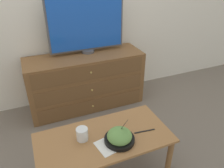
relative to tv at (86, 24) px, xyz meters
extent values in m
plane|color=#70665B|center=(-0.07, 0.16, -0.99)|extent=(12.00, 12.00, 0.00)
cube|color=brown|center=(-0.07, -0.09, -0.66)|extent=(1.36, 0.44, 0.66)
cube|color=brown|center=(-0.07, -0.32, -0.88)|extent=(1.25, 0.01, 0.18)
sphere|color=tan|center=(-0.07, -0.32, -0.88)|extent=(0.02, 0.02, 0.02)
cube|color=brown|center=(-0.07, -0.32, -0.66)|extent=(1.25, 0.01, 0.18)
sphere|color=tan|center=(-0.07, -0.32, -0.66)|extent=(0.02, 0.02, 0.02)
cube|color=brown|center=(-0.07, -0.32, -0.44)|extent=(1.25, 0.01, 0.18)
sphere|color=tan|center=(-0.07, -0.32, -0.44)|extent=(0.02, 0.02, 0.02)
cylinder|color=#515156|center=(0.00, 0.00, -0.31)|extent=(0.15, 0.15, 0.03)
cube|color=#515156|center=(0.00, 0.00, 0.01)|extent=(0.87, 0.04, 0.61)
cube|color=blue|center=(0.00, -0.02, 0.01)|extent=(0.83, 0.01, 0.57)
cube|color=#9E6B3D|center=(-0.25, -1.19, -0.56)|extent=(1.02, 0.50, 0.02)
cylinder|color=brown|center=(0.22, -1.40, -0.78)|extent=(0.04, 0.04, 0.42)
cylinder|color=brown|center=(-0.72, -0.98, -0.78)|extent=(0.04, 0.04, 0.42)
cylinder|color=brown|center=(0.22, -0.98, -0.78)|extent=(0.04, 0.04, 0.42)
cylinder|color=black|center=(-0.16, -1.27, -0.54)|extent=(0.22, 0.22, 0.03)
ellipsoid|color=#66994C|center=(-0.16, -1.27, -0.50)|extent=(0.18, 0.18, 0.10)
cube|color=black|center=(-0.14, -1.25, -0.45)|extent=(0.06, 0.07, 0.15)
cube|color=black|center=(-0.12, -1.28, -0.38)|extent=(0.03, 0.03, 0.03)
cylinder|color=#9E6638|center=(-0.41, -1.15, -0.52)|extent=(0.08, 0.08, 0.06)
cylinder|color=white|center=(-0.41, -1.15, -0.50)|extent=(0.09, 0.09, 0.10)
cube|color=white|center=(-0.25, -1.28, -0.55)|extent=(0.20, 0.20, 0.00)
cube|color=black|center=(0.06, -1.25, -0.55)|extent=(0.17, 0.03, 0.01)
camera|label=1|loc=(-0.67, -2.36, 0.60)|focal=35.00mm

